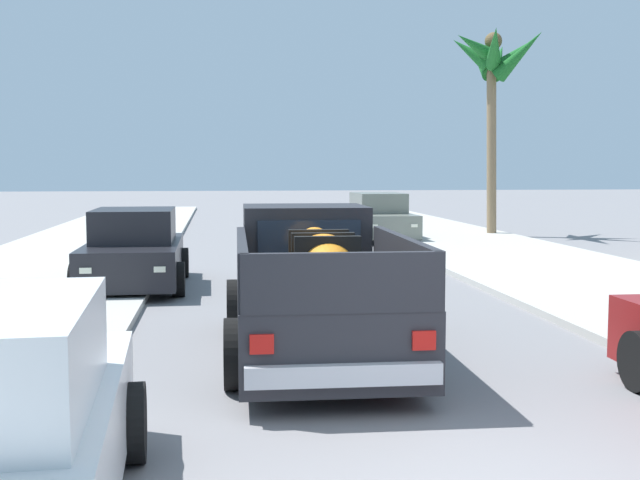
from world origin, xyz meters
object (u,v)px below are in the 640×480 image
(car_left_mid, at_px, (134,251))
(palm_tree_left_fore, at_px, (494,65))
(car_left_near, at_px, (379,218))
(pickup_truck, at_px, (314,289))

(car_left_mid, xyz_separation_m, palm_tree_left_fore, (11.05, 10.64, 5.13))
(car_left_near, xyz_separation_m, palm_tree_left_fore, (4.18, 0.96, 5.13))
(palm_tree_left_fore, bearing_deg, pickup_truck, -116.23)
(car_left_near, distance_m, car_left_mid, 11.87)
(car_left_mid, height_order, palm_tree_left_fore, palm_tree_left_fore)
(pickup_truck, distance_m, car_left_mid, 6.66)
(pickup_truck, height_order, palm_tree_left_fore, palm_tree_left_fore)
(car_left_near, bearing_deg, palm_tree_left_fore, 12.89)
(pickup_truck, relative_size, car_left_near, 1.22)
(car_left_mid, bearing_deg, palm_tree_left_fore, 43.93)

